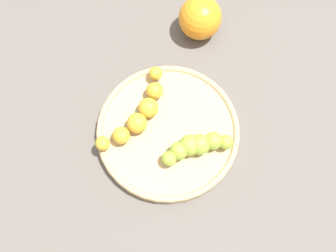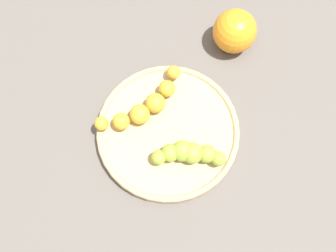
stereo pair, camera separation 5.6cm
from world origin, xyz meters
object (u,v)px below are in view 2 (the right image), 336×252
at_px(fruit_bowl, 168,131).
at_px(banana_green, 189,153).
at_px(banana_spotted, 145,105).
at_px(orange_fruit, 235,31).

distance_m(fruit_bowl, banana_green, 0.06).
xyz_separation_m(banana_spotted, orange_fruit, (-0.20, -0.00, 0.00)).
bearing_deg(banana_green, banana_spotted, 42.52).
relative_size(banana_spotted, orange_fruit, 2.22).
height_order(fruit_bowl, orange_fruit, orange_fruit).
distance_m(banana_green, orange_fruit, 0.23).
distance_m(fruit_bowl, orange_fruit, 0.21).
bearing_deg(orange_fruit, banana_spotted, 0.87).
bearing_deg(banana_green, fruit_bowl, 37.94).
xyz_separation_m(fruit_bowl, banana_green, (0.00, 0.05, 0.02)).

